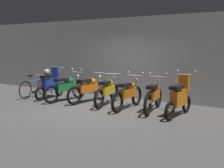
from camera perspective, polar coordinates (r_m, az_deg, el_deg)
The scene contains 10 objects.
ground_plane at distance 8.66m, azimuth -3.78°, elevation -5.35°, with size 80.00×80.00×0.00m, color #565451.
back_wall at distance 10.55m, azimuth 3.92°, elevation 5.40°, with size 16.00×0.30×3.06m, color #ADADB2.
motorbike_slot_0 at distance 10.71m, azimuth -12.75°, elevation 0.09°, with size 0.56×1.68×1.18m.
motorbike_slot_1 at distance 10.10m, azimuth -9.52°, elevation -0.71°, with size 0.58×1.94×1.15m.
motorbike_slot_2 at distance 9.75m, azimuth -4.91°, elevation -0.95°, with size 0.58×1.94×1.03m.
motorbike_slot_3 at distance 9.22m, azimuth -0.98°, elevation -1.43°, with size 0.56×1.94×1.03m.
motorbike_slot_4 at distance 8.70m, azimuth 3.36°, elevation -1.98°, with size 0.59×1.95×1.15m.
motorbike_slot_5 at distance 8.42m, azimuth 8.68°, elevation -2.39°, with size 0.58×1.94×1.15m.
motorbike_slot_6 at distance 7.97m, azimuth 13.88°, elevation -2.85°, with size 0.59×1.68×1.29m.
bicycle at distance 11.21m, azimuth -15.86°, elevation -0.73°, with size 0.50×1.72×0.89m.
Camera 1 is at (4.88, -6.88, 1.98)m, focal length 43.84 mm.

